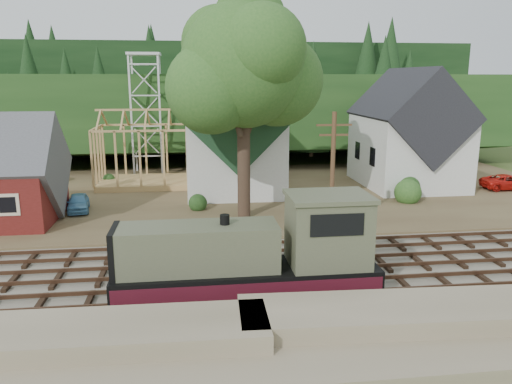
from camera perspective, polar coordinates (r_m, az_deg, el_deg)
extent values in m
plane|color=#384C1E|center=(26.20, -3.43, -9.49)|extent=(140.00, 140.00, 0.00)
cube|color=#7F7259|center=(18.64, -1.46, -19.42)|extent=(64.00, 5.00, 1.60)
cube|color=#726B5B|center=(26.17, -3.43, -9.33)|extent=(64.00, 11.00, 0.16)
cube|color=brown|center=(43.33, -5.13, -0.25)|extent=(64.00, 26.00, 0.30)
cube|color=#1E3F19|center=(66.94, -5.99, 4.26)|extent=(70.00, 28.96, 12.74)
cube|color=black|center=(82.79, -6.30, 5.90)|extent=(80.00, 20.00, 12.00)
cube|color=silver|center=(44.79, -2.76, 4.58)|extent=(8.00, 12.00, 6.40)
cube|color=#1B3D25|center=(44.44, -2.80, 8.66)|extent=(8.40, 12.96, 8.40)
cube|color=silver|center=(38.37, -2.09, 10.99)|extent=(2.40, 2.40, 4.00)
cone|color=#1B3D25|center=(38.40, -2.13, 15.92)|extent=(5.37, 5.37, 2.60)
cube|color=silver|center=(47.85, 16.88, 4.57)|extent=(8.00, 10.00, 6.40)
cube|color=black|center=(47.53, 17.13, 8.39)|extent=(8.40, 10.80, 8.40)
cube|color=tan|center=(47.33, -12.62, 1.10)|extent=(8.00, 6.00, 0.50)
cube|color=tan|center=(46.47, -13.02, 9.15)|extent=(8.00, 0.18, 0.18)
cube|color=silver|center=(51.24, -14.07, 8.41)|extent=(0.18, 0.18, 12.00)
cube|color=silver|center=(51.00, -10.91, 8.54)|extent=(0.18, 0.18, 12.00)
cube|color=silver|center=(54.02, -13.74, 8.64)|extent=(0.18, 0.18, 12.00)
cube|color=silver|center=(53.79, -10.74, 8.76)|extent=(0.18, 0.18, 12.00)
cube|color=silver|center=(52.42, -12.69, 15.14)|extent=(3.20, 3.20, 0.25)
cylinder|color=#38281E|center=(34.83, -1.41, 3.53)|extent=(0.90, 0.90, 8.00)
sphere|color=#2D5A22|center=(34.38, -1.47, 14.28)|extent=(8.40, 8.40, 8.40)
sphere|color=#2D5A22|center=(35.70, 2.46, 12.61)|extent=(6.40, 6.40, 6.40)
sphere|color=#2D5A22|center=(33.41, -5.14, 11.70)|extent=(6.00, 6.00, 6.00)
cylinder|color=#4C331E|center=(31.18, 8.72, 1.71)|extent=(0.28, 0.28, 8.00)
cube|color=#4C331E|center=(30.73, 8.92, 7.58)|extent=(2.20, 0.12, 0.12)
cube|color=#4C331E|center=(30.79, 8.88, 6.46)|extent=(1.80, 0.12, 0.12)
cube|color=black|center=(23.38, -1.03, -11.44)|extent=(11.77, 2.45, 0.34)
cube|color=black|center=(23.10, -1.03, -9.82)|extent=(11.77, 2.84, 1.08)
cube|color=#4D533C|center=(22.42, -6.57, -6.33)|extent=(7.06, 2.26, 2.06)
cube|color=#4D533C|center=(23.06, 8.22, -4.41)|extent=(3.53, 2.75, 3.14)
cube|color=#4D533C|center=(22.63, 8.35, -0.50)|extent=(3.73, 2.94, 0.20)
cube|color=black|center=(21.58, 9.26, -3.75)|extent=(2.35, 0.06, 0.98)
cube|color=#450E1A|center=(21.78, -0.60, -11.27)|extent=(11.77, 0.04, 0.69)
cube|color=#450E1A|center=(24.43, -1.42, -8.52)|extent=(11.77, 0.04, 0.69)
cylinder|color=black|center=(22.11, -3.59, -3.46)|extent=(0.43, 0.43, 0.69)
imported|color=#60A3CE|center=(39.33, -19.65, -1.14)|extent=(2.08, 3.94, 1.28)
imported|color=red|center=(49.64, 26.89, 1.03)|extent=(4.79, 2.33, 1.31)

